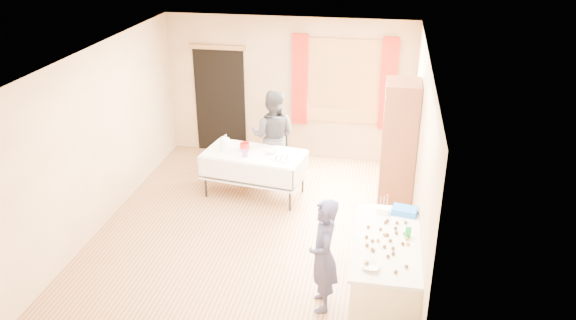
% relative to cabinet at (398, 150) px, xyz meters
% --- Properties ---
extents(floor, '(4.50, 5.50, 0.02)m').
position_rel_cabinet_xyz_m(floor, '(-1.99, -0.85, -1.05)').
color(floor, '#9E7047').
rests_on(floor, ground).
extents(ceiling, '(4.50, 5.50, 0.02)m').
position_rel_cabinet_xyz_m(ceiling, '(-1.99, -0.85, 1.57)').
color(ceiling, white).
rests_on(ceiling, floor).
extents(wall_back, '(4.50, 0.02, 2.60)m').
position_rel_cabinet_xyz_m(wall_back, '(-1.99, 1.91, 0.26)').
color(wall_back, tan).
rests_on(wall_back, floor).
extents(wall_front, '(4.50, 0.02, 2.60)m').
position_rel_cabinet_xyz_m(wall_front, '(-1.99, -3.61, 0.26)').
color(wall_front, tan).
rests_on(wall_front, floor).
extents(wall_left, '(0.02, 5.50, 2.60)m').
position_rel_cabinet_xyz_m(wall_left, '(-4.25, -0.85, 0.26)').
color(wall_left, tan).
rests_on(wall_left, floor).
extents(wall_right, '(0.02, 5.50, 2.60)m').
position_rel_cabinet_xyz_m(wall_right, '(0.27, -0.85, 0.26)').
color(wall_right, tan).
rests_on(wall_right, floor).
extents(window_frame, '(1.32, 0.06, 1.52)m').
position_rel_cabinet_xyz_m(window_frame, '(-0.99, 1.87, 0.46)').
color(window_frame, olive).
rests_on(window_frame, wall_back).
extents(window_pane, '(1.20, 0.02, 1.40)m').
position_rel_cabinet_xyz_m(window_pane, '(-0.99, 1.85, 0.46)').
color(window_pane, white).
rests_on(window_pane, wall_back).
extents(curtain_left, '(0.28, 0.06, 1.65)m').
position_rel_cabinet_xyz_m(curtain_left, '(-1.77, 1.82, 0.46)').
color(curtain_left, '#B21E11').
rests_on(curtain_left, wall_back).
extents(curtain_right, '(0.28, 0.06, 1.65)m').
position_rel_cabinet_xyz_m(curtain_right, '(-0.21, 1.82, 0.46)').
color(curtain_right, '#B21E11').
rests_on(curtain_right, wall_back).
extents(doorway, '(0.95, 0.04, 2.00)m').
position_rel_cabinet_xyz_m(doorway, '(-3.29, 1.88, -0.04)').
color(doorway, black).
rests_on(doorway, floor).
extents(door_lintel, '(1.05, 0.06, 0.08)m').
position_rel_cabinet_xyz_m(door_lintel, '(-3.29, 1.85, 0.98)').
color(door_lintel, olive).
rests_on(door_lintel, wall_back).
extents(cabinet, '(0.50, 0.60, 2.09)m').
position_rel_cabinet_xyz_m(cabinet, '(0.00, 0.00, 0.00)').
color(cabinet, brown).
rests_on(cabinet, floor).
extents(counter, '(0.78, 1.65, 0.91)m').
position_rel_cabinet_xyz_m(counter, '(-0.10, -2.30, -0.59)').
color(counter, beige).
rests_on(counter, floor).
extents(party_table, '(1.71, 1.05, 0.75)m').
position_rel_cabinet_xyz_m(party_table, '(-2.25, 0.18, -0.60)').
color(party_table, black).
rests_on(party_table, floor).
extents(chair, '(0.52, 0.52, 1.00)m').
position_rel_cabinet_xyz_m(chair, '(-2.14, 1.15, -0.75)').
color(chair, black).
rests_on(chair, floor).
extents(girl, '(0.66, 0.55, 1.41)m').
position_rel_cabinet_xyz_m(girl, '(-0.81, -2.43, -0.34)').
color(girl, '#25254A').
rests_on(girl, floor).
extents(woman, '(0.86, 0.71, 1.60)m').
position_rel_cabinet_xyz_m(woman, '(-2.06, 0.81, -0.24)').
color(woman, black).
rests_on(woman, floor).
extents(soda_can, '(0.07, 0.07, 0.12)m').
position_rel_cabinet_xyz_m(soda_can, '(0.12, -2.19, -0.07)').
color(soda_can, '#0C822F').
rests_on(soda_can, counter).
extents(mixing_bowl, '(0.26, 0.26, 0.05)m').
position_rel_cabinet_xyz_m(mixing_bowl, '(-0.27, -2.87, -0.11)').
color(mixing_bowl, white).
rests_on(mixing_bowl, counter).
extents(foam_block, '(0.16, 0.12, 0.08)m').
position_rel_cabinet_xyz_m(foam_block, '(-0.17, -1.70, -0.09)').
color(foam_block, white).
rests_on(foam_block, counter).
extents(blue_basket, '(0.33, 0.26, 0.08)m').
position_rel_cabinet_xyz_m(blue_basket, '(0.09, -1.66, -0.09)').
color(blue_basket, blue).
rests_on(blue_basket, counter).
extents(pitcher, '(0.12, 0.12, 0.22)m').
position_rel_cabinet_xyz_m(pitcher, '(-2.73, 0.15, -0.18)').
color(pitcher, silver).
rests_on(pitcher, party_table).
extents(cup_red, '(0.20, 0.20, 0.13)m').
position_rel_cabinet_xyz_m(cup_red, '(-2.41, 0.25, -0.23)').
color(cup_red, red).
rests_on(cup_red, party_table).
extents(cup_rainbow, '(0.12, 0.12, 0.11)m').
position_rel_cabinet_xyz_m(cup_rainbow, '(-2.34, 0.01, -0.24)').
color(cup_rainbow, red).
rests_on(cup_rainbow, party_table).
extents(small_bowl, '(0.19, 0.19, 0.05)m').
position_rel_cabinet_xyz_m(small_bowl, '(-1.96, 0.22, -0.27)').
color(small_bowl, white).
rests_on(small_bowl, party_table).
extents(pastry_tray, '(0.33, 0.29, 0.02)m').
position_rel_cabinet_xyz_m(pastry_tray, '(-1.76, 0.01, -0.28)').
color(pastry_tray, white).
rests_on(pastry_tray, party_table).
extents(bottle, '(0.14, 0.14, 0.18)m').
position_rel_cabinet_xyz_m(bottle, '(-2.77, 0.42, -0.21)').
color(bottle, white).
rests_on(bottle, party_table).
extents(cake_balls, '(0.50, 1.06, 0.04)m').
position_rel_cabinet_xyz_m(cake_balls, '(-0.11, -2.34, -0.11)').
color(cake_balls, '#3F2314').
rests_on(cake_balls, counter).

